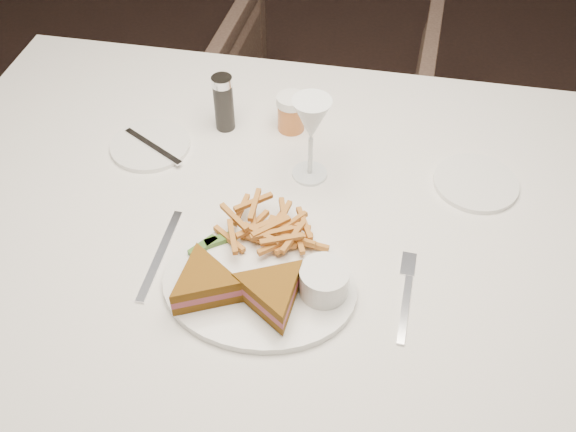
# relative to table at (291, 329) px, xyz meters

# --- Properties ---
(ground) EXTENTS (5.00, 5.00, 0.00)m
(ground) POSITION_rel_table_xyz_m (0.36, 0.25, -0.38)
(ground) COLOR black
(ground) RESTS_ON ground
(table) EXTENTS (1.53, 1.08, 0.75)m
(table) POSITION_rel_table_xyz_m (0.00, 0.00, 0.00)
(table) COLOR silver
(table) RESTS_ON ground
(chair_far) EXTENTS (0.72, 0.68, 0.67)m
(chair_far) POSITION_rel_table_xyz_m (0.00, 0.91, -0.04)
(chair_far) COLOR #4A362D
(chair_far) RESTS_ON ground
(table_setting) EXTENTS (0.81, 0.63, 0.18)m
(table_setting) POSITION_rel_table_xyz_m (-0.03, -0.06, 0.41)
(table_setting) COLOR white
(table_setting) RESTS_ON table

